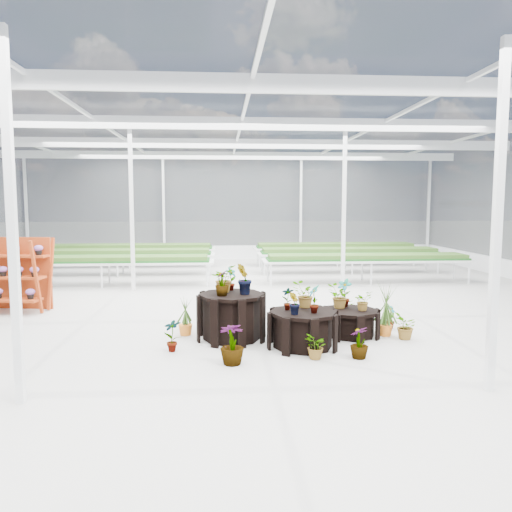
{
  "coord_description": "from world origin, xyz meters",
  "views": [
    {
      "loc": [
        -0.51,
        -10.13,
        2.45
      ],
      "look_at": [
        0.25,
        0.78,
        1.3
      ],
      "focal_mm": 35.0,
      "sensor_mm": 36.0,
      "label": 1
    }
  ],
  "objects": [
    {
      "name": "nursery_plants",
      "position": [
        0.89,
        -1.22,
        0.52
      ],
      "size": [
        4.56,
        3.1,
        1.41
      ],
      "color": "#30501C",
      "rests_on": "ground"
    },
    {
      "name": "shelf_rack",
      "position": [
        -5.25,
        1.39,
        0.84
      ],
      "size": [
        1.7,
        1.07,
        1.68
      ],
      "primitive_type": null,
      "rotation": [
        0.0,
        0.0,
        -0.15
      ],
      "color": "maroon",
      "rests_on": "ground"
    },
    {
      "name": "nursery_benches",
      "position": [
        0.0,
        7.2,
        0.42
      ],
      "size": [
        16.0,
        7.0,
        0.84
      ],
      "primitive_type": null,
      "color": "silver",
      "rests_on": "ground"
    },
    {
      "name": "plinth_tall",
      "position": [
        -0.33,
        -1.28,
        0.42
      ],
      "size": [
        1.51,
        1.51,
        0.84
      ],
      "primitive_type": "cylinder",
      "rotation": [
        0.0,
        0.0,
        0.27
      ],
      "color": "black",
      "rests_on": "ground"
    },
    {
      "name": "plinth_low",
      "position": [
        1.87,
        -1.18,
        0.25
      ],
      "size": [
        1.19,
        1.19,
        0.49
      ],
      "primitive_type": "cylinder",
      "rotation": [
        0.0,
        0.0,
        0.1
      ],
      "color": "black",
      "rests_on": "ground"
    },
    {
      "name": "greenhouse_shell",
      "position": [
        0.0,
        0.0,
        2.25
      ],
      "size": [
        18.0,
        24.0,
        4.5
      ],
      "primitive_type": null,
      "color": "white",
      "rests_on": "ground"
    },
    {
      "name": "steel_frame",
      "position": [
        0.0,
        0.0,
        2.25
      ],
      "size": [
        18.0,
        24.0,
        4.5
      ],
      "primitive_type": null,
      "color": "silver",
      "rests_on": "ground"
    },
    {
      "name": "ground_plane",
      "position": [
        0.0,
        0.0,
        0.0
      ],
      "size": [
        24.0,
        24.0,
        0.0
      ],
      "primitive_type": "plane",
      "color": "gray",
      "rests_on": "ground"
    },
    {
      "name": "plinth_mid",
      "position": [
        0.87,
        -1.88,
        0.31
      ],
      "size": [
        1.37,
        1.37,
        0.63
      ],
      "primitive_type": "cylinder",
      "rotation": [
        0.0,
        0.0,
        0.16
      ],
      "color": "black",
      "rests_on": "ground"
    }
  ]
}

